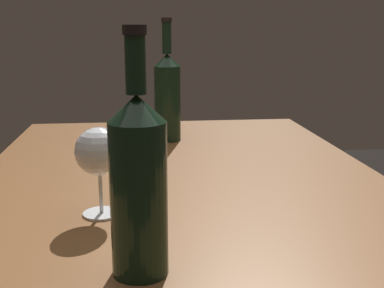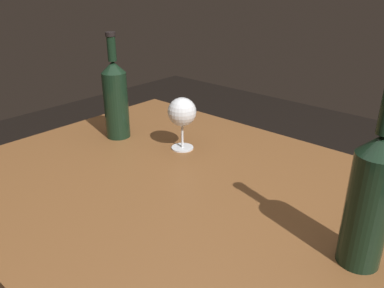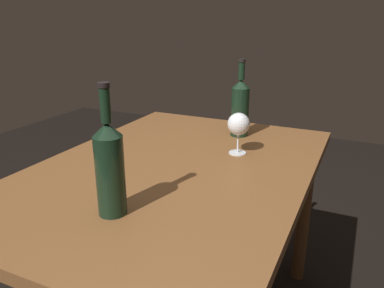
% 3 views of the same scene
% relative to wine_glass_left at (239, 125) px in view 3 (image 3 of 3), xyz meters
% --- Properties ---
extents(dining_table, '(1.30, 0.90, 0.74)m').
position_rel_wine_glass_left_xyz_m(dining_table, '(-0.22, 0.16, -0.20)').
color(dining_table, brown).
rests_on(dining_table, ground).
extents(wine_glass_left, '(0.08, 0.08, 0.16)m').
position_rel_wine_glass_left_xyz_m(wine_glass_left, '(0.00, 0.00, 0.00)').
color(wine_glass_left, white).
rests_on(wine_glass_left, dining_table).
extents(wine_bottle, '(0.08, 0.08, 0.35)m').
position_rel_wine_glass_left_xyz_m(wine_bottle, '(-0.58, 0.15, 0.02)').
color(wine_bottle, black).
rests_on(wine_bottle, dining_table).
extents(wine_bottle_second, '(0.08, 0.08, 0.33)m').
position_rel_wine_glass_left_xyz_m(wine_bottle_second, '(0.22, 0.07, 0.02)').
color(wine_bottle_second, black).
rests_on(wine_bottle_second, dining_table).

